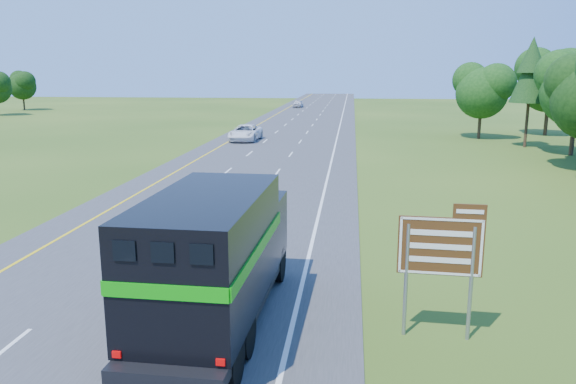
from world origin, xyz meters
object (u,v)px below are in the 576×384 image
horse_truck (216,254)px  exit_sign (442,252)px  white_suv (245,133)px  far_car (298,104)px

horse_truck → exit_sign: 6.18m
horse_truck → exit_sign: size_ratio=2.38×
horse_truck → exit_sign: bearing=1.4°
white_suv → exit_sign: exit_sign is taller
horse_truck → exit_sign: (6.17, -0.04, 0.30)m
horse_truck → far_car: horse_truck is taller
far_car → white_suv: bearing=-86.0°
far_car → exit_sign: bearing=-78.0°
exit_sign → far_car: bearing=101.2°
exit_sign → white_suv: bearing=110.9°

